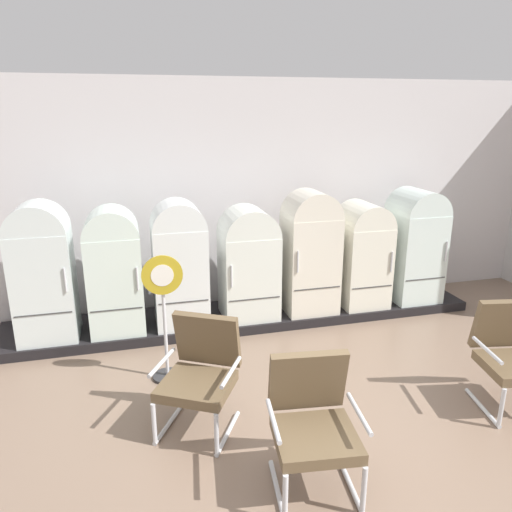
{
  "coord_description": "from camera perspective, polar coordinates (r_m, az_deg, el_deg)",
  "views": [
    {
      "loc": [
        -1.39,
        -2.89,
        2.75
      ],
      "look_at": [
        0.08,
        2.75,
        0.98
      ],
      "focal_mm": 34.2,
      "sensor_mm": 36.0,
      "label": 1
    }
  ],
  "objects": [
    {
      "name": "armchair_right",
      "position": [
        5.29,
        27.76,
        -9.83
      ],
      "size": [
        0.75,
        0.79,
        1.01
      ],
      "color": "silver",
      "rests_on": "ground"
    },
    {
      "name": "refrigerator_3",
      "position": [
        6.25,
        -0.88,
        -0.5
      ],
      "size": [
        0.71,
        0.66,
        1.45
      ],
      "color": "silver",
      "rests_on": "display_plinth"
    },
    {
      "name": "refrigerator_1",
      "position": [
        6.08,
        -16.27,
        -1.24
      ],
      "size": [
        0.64,
        0.66,
        1.53
      ],
      "color": "silver",
      "rests_on": "display_plinth"
    },
    {
      "name": "refrigerator_6",
      "position": [
        7.2,
        18.05,
        1.6
      ],
      "size": [
        0.65,
        0.72,
        1.57
      ],
      "color": "silver",
      "rests_on": "display_plinth"
    },
    {
      "name": "armchair_left",
      "position": [
        4.44,
        -6.49,
        -13.02
      ],
      "size": [
        0.86,
        0.89,
        1.01
      ],
      "color": "silver",
      "rests_on": "ground"
    },
    {
      "name": "refrigerator_2",
      "position": [
        6.07,
        -8.93,
        -0.51
      ],
      "size": [
        0.65,
        0.61,
        1.58
      ],
      "color": "white",
      "rests_on": "display_plinth"
    },
    {
      "name": "armchair_center",
      "position": [
        3.84,
        6.64,
        -18.27
      ],
      "size": [
        0.72,
        0.75,
        1.01
      ],
      "color": "silver",
      "rests_on": "ground"
    },
    {
      "name": "ground",
      "position": [
        4.24,
        9.12,
        -24.26
      ],
      "size": [
        12.0,
        10.0,
        0.05
      ],
      "primitive_type": "cube",
      "color": "#836A58"
    },
    {
      "name": "refrigerator_4",
      "position": [
        6.44,
        6.37,
        0.86
      ],
      "size": [
        0.68,
        0.61,
        1.63
      ],
      "color": "silver",
      "rests_on": "display_plinth"
    },
    {
      "name": "display_plinth",
      "position": [
        6.65,
        -1.31,
        -7.01
      ],
      "size": [
        6.22,
        0.95,
        0.12
      ],
      "primitive_type": "cube",
      "color": "black",
      "rests_on": "ground"
    },
    {
      "name": "refrigerator_5",
      "position": [
        6.83,
        12.31,
        0.55
      ],
      "size": [
        0.62,
        0.71,
        1.43
      ],
      "color": "silver",
      "rests_on": "display_plinth"
    },
    {
      "name": "back_wall",
      "position": [
        6.8,
        -2.64,
        7.01
      ],
      "size": [
        11.76,
        0.12,
        3.15
      ],
      "color": "silver",
      "rests_on": "ground"
    },
    {
      "name": "refrigerator_0",
      "position": [
        6.13,
        -23.71,
        -1.33
      ],
      "size": [
        0.67,
        0.61,
        1.63
      ],
      "color": "silver",
      "rests_on": "display_plinth"
    },
    {
      "name": "sign_stand",
      "position": [
        5.15,
        -10.6,
        -7.83
      ],
      "size": [
        0.41,
        0.32,
        1.37
      ],
      "color": "#2D2D30",
      "rests_on": "ground"
    }
  ]
}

